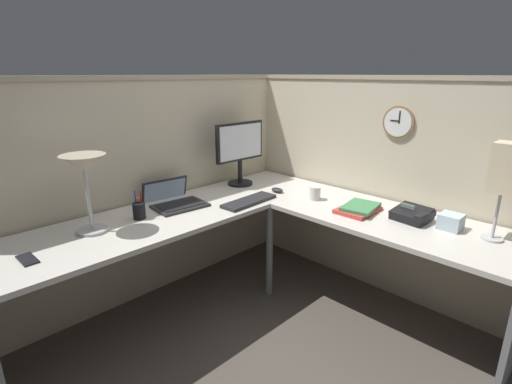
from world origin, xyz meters
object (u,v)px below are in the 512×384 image
Objects in this scene: book_stack at (359,209)px; desk_lamp_paper at (505,171)px; office_phone at (413,215)px; cell_phone at (27,259)px; laptop at (173,200)px; tissue_box at (451,222)px; wall_clock at (399,122)px; coffee_mug at (315,193)px; computer_mouse at (277,190)px; monitor at (240,149)px; desk_lamp_dome at (84,170)px; keyboard at (249,201)px; pen_cup at (139,211)px.

book_stack is 0.83m from desk_lamp_paper.
office_phone is 0.55m from desk_lamp_paper.
book_stack reaches higher than cell_phone.
laptop is at bearing 122.89° from office_phone.
tissue_box is 0.55× the size of wall_clock.
laptop is 1.37× the size of book_stack.
coffee_mug is 0.44× the size of wall_clock.
desk_lamp_paper reaches higher than book_stack.
computer_mouse is at bearing -25.78° from laptop.
monitor is 1.66× the size of book_stack.
desk_lamp_paper reaches higher than computer_mouse.
book_stack is (0.11, -1.01, -0.27)m from monitor.
computer_mouse is 0.47× the size of wall_clock.
wall_clock is (1.74, -0.93, 0.18)m from desk_lamp_dome.
desk_lamp_dome is 0.84× the size of desk_lamp_paper.
keyboard is at bearing -125.30° from monitor.
desk_lamp_dome reaches higher than book_stack.
cell_phone is 2.33m from wall_clock.
office_phone is 0.33m from book_stack.
laptop is 3.97× the size of computer_mouse.
computer_mouse is at bearing 100.36° from coffee_mug.
cell_phone is 0.48× the size of book_stack.
book_stack is (-0.09, 0.32, -0.02)m from office_phone.
desk_lamp_dome is at bearing 139.91° from office_phone.
pen_cup is at bearing 9.09° from cell_phone.
keyboard is 1.08m from desk_lamp_dome.
coffee_mug is (-0.13, 1.09, -0.34)m from desk_lamp_paper.
laptop is at bearing 139.51° from coffee_mug.
pen_cup reaches higher than keyboard.
keyboard is 0.74m from book_stack.
desk_lamp_dome is at bearing -171.32° from laptop.
monitor reaches higher than book_stack.
wall_clock is (0.76, -0.66, 0.54)m from keyboard.
office_phone reaches higher than keyboard.
pen_cup reaches higher than coffee_mug.
book_stack is at bearing -40.09° from pen_cup.
desk_lamp_dome reaches higher than coffee_mug.
computer_mouse is at bearing 95.18° from book_stack.
tissue_box is at bearing -81.56° from monitor.
coffee_mug is at bearing -79.64° from computer_mouse.
tissue_box is at bearing -77.43° from book_stack.
cell_phone is at bearing 155.73° from book_stack.
keyboard is 4.13× the size of computer_mouse.
book_stack reaches higher than computer_mouse.
keyboard is 0.32m from computer_mouse.
pen_cup is 1.85m from tissue_box.
cell_phone is 2.26m from tissue_box.
wall_clock reaches higher than cell_phone.
computer_mouse is at bearing 98.69° from office_phone.
monitor is 0.54m from keyboard.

